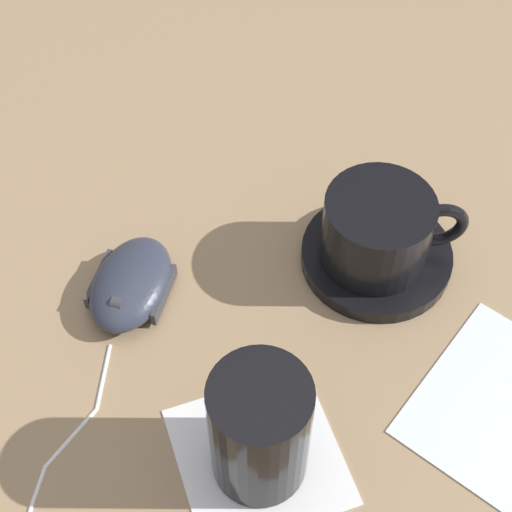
{
  "coord_description": "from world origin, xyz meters",
  "views": [
    {
      "loc": [
        0.12,
        0.32,
        0.54
      ],
      "look_at": [
        -0.01,
        -0.04,
        0.03
      ],
      "focal_mm": 55.0,
      "sensor_mm": 36.0,
      "label": 1
    }
  ],
  "objects_px": {
    "computer_mouse": "(131,284)",
    "saucer": "(376,256)",
    "drinking_glass": "(260,430)",
    "coffee_cup": "(379,230)"
  },
  "relations": [
    {
      "from": "computer_mouse",
      "to": "saucer",
      "type": "bearing_deg",
      "value": 169.04
    },
    {
      "from": "drinking_glass",
      "to": "coffee_cup",
      "type": "bearing_deg",
      "value": -139.21
    },
    {
      "from": "saucer",
      "to": "coffee_cup",
      "type": "xyz_separation_m",
      "value": [
        0.0,
        0.0,
        0.04
      ]
    },
    {
      "from": "computer_mouse",
      "to": "drinking_glass",
      "type": "bearing_deg",
      "value": 105.21
    },
    {
      "from": "coffee_cup",
      "to": "computer_mouse",
      "type": "xyz_separation_m",
      "value": [
        0.2,
        -0.04,
        -0.03
      ]
    },
    {
      "from": "saucer",
      "to": "coffee_cup",
      "type": "relative_size",
      "value": 1.09
    },
    {
      "from": "computer_mouse",
      "to": "drinking_glass",
      "type": "distance_m",
      "value": 0.18
    },
    {
      "from": "saucer",
      "to": "drinking_glass",
      "type": "xyz_separation_m",
      "value": [
        0.16,
        0.13,
        0.05
      ]
    },
    {
      "from": "computer_mouse",
      "to": "drinking_glass",
      "type": "relative_size",
      "value": 1.04
    },
    {
      "from": "coffee_cup",
      "to": "computer_mouse",
      "type": "relative_size",
      "value": 1.03
    }
  ]
}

